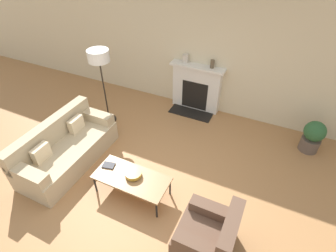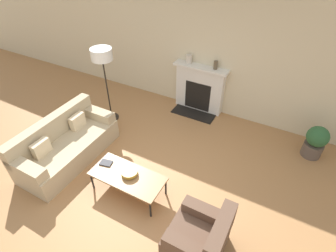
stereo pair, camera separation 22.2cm
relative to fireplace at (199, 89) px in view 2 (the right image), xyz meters
name	(u,v)px [view 2 (the right image)]	position (x,y,z in m)	size (l,w,h in m)	color
ground_plane	(144,196)	(0.23, -2.82, -0.54)	(18.00, 18.00, 0.00)	#A87547
wall_back	(215,51)	(0.23, 0.14, 0.91)	(18.00, 0.06, 2.90)	beige
fireplace	(199,89)	(0.00, 0.00, 0.00)	(1.24, 0.59, 1.12)	silver
couch	(66,145)	(-1.54, -2.72, -0.24)	(0.84, 1.93, 0.83)	tan
armchair_near	(200,238)	(1.40, -3.22, -0.24)	(0.75, 0.76, 0.82)	brown
coffee_table	(128,177)	(-0.04, -2.84, -0.19)	(1.23, 0.56, 0.39)	olive
bowl	(129,172)	(-0.02, -2.80, -0.11)	(0.27, 0.27, 0.08)	#BC8E2D
book	(106,163)	(-0.51, -2.79, -0.15)	(0.23, 0.18, 0.02)	#38383D
floor_lamp	(102,60)	(-1.61, -1.31, 0.89)	(0.43, 0.43, 1.67)	black
mantel_vase_left	(189,59)	(-0.31, 0.01, 0.67)	(0.14, 0.14, 0.19)	beige
mantel_vase_center_left	(216,65)	(0.31, 0.01, 0.66)	(0.09, 0.09, 0.18)	brown
potted_plant	(316,141)	(2.58, -0.43, -0.20)	(0.40, 0.40, 0.67)	brown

